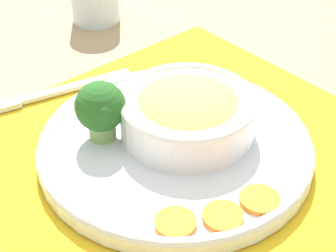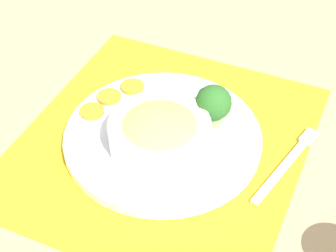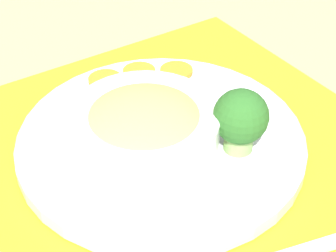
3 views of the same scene
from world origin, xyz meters
The scene contains 9 objects.
ground_plane centered at (0.00, 0.00, 0.00)m, with size 4.00×4.00×0.00m, color tan.
placemat centered at (0.00, 0.00, 0.00)m, with size 0.43×0.47×0.00m.
plate centered at (0.00, 0.00, 0.02)m, with size 0.31×0.31×0.02m.
bowl centered at (0.01, -0.02, 0.05)m, with size 0.15×0.15×0.05m.
broccoli_floret centered at (0.06, 0.06, 0.06)m, with size 0.06×0.06×0.07m.
carrot_slice_near centered at (-0.09, 0.08, 0.02)m, with size 0.04×0.04×0.01m.
carrot_slice_middle centered at (-0.12, 0.04, 0.02)m, with size 0.04×0.04×0.01m.
carrot_slice_far centered at (-0.12, 0.00, 0.02)m, with size 0.04×0.04×0.01m.
fork centered at (0.19, 0.04, 0.01)m, with size 0.06×0.18×0.01m.
Camera 2 is at (0.26, -0.57, 0.61)m, focal length 60.00 mm.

